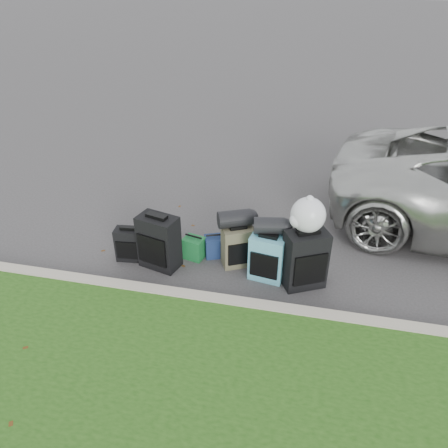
% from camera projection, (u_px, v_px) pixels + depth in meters
% --- Properties ---
extents(ground, '(120.00, 120.00, 0.00)m').
position_uv_depth(ground, '(228.00, 262.00, 6.65)').
color(ground, '#383535').
rests_on(ground, ground).
extents(curb, '(120.00, 0.18, 0.15)m').
position_uv_depth(curb, '(212.00, 301.00, 5.77)').
color(curb, '#9E937F').
rests_on(curb, ground).
extents(suitcase_small_black, '(0.44, 0.27, 0.52)m').
position_uv_depth(suitcase_small_black, '(130.00, 244.00, 6.60)').
color(suitcase_small_black, black).
rests_on(suitcase_small_black, ground).
extents(suitcase_large_black_left, '(0.64, 0.48, 0.82)m').
position_uv_depth(suitcase_large_black_left, '(159.00, 242.00, 6.38)').
color(suitcase_large_black_left, black).
rests_on(suitcase_large_black_left, ground).
extents(suitcase_olive, '(0.53, 0.46, 0.63)m').
position_uv_depth(suitcase_olive, '(238.00, 246.00, 6.46)').
color(suitcase_olive, '#423F2C').
rests_on(suitcase_olive, ground).
extents(suitcase_teal, '(0.52, 0.36, 0.69)m').
position_uv_depth(suitcase_teal, '(267.00, 258.00, 6.16)').
color(suitcase_teal, teal).
rests_on(suitcase_teal, ground).
extents(suitcase_large_black_right, '(0.66, 0.56, 0.85)m').
position_uv_depth(suitcase_large_black_right, '(305.00, 259.00, 5.98)').
color(suitcase_large_black_right, black).
rests_on(suitcase_large_black_right, ground).
extents(tote_green, '(0.35, 0.30, 0.34)m').
position_uv_depth(tote_green, '(194.00, 248.00, 6.68)').
color(tote_green, '#16632C').
rests_on(tote_green, ground).
extents(tote_navy, '(0.38, 0.34, 0.33)m').
position_uv_depth(tote_navy, '(215.00, 246.00, 6.73)').
color(tote_navy, '#16274F').
rests_on(tote_navy, ground).
extents(duffel_left, '(0.54, 0.43, 0.26)m').
position_uv_depth(duffel_left, '(234.00, 219.00, 6.28)').
color(duffel_left, black).
rests_on(duffel_left, suitcase_olive).
extents(duffel_right, '(0.46, 0.31, 0.24)m').
position_uv_depth(duffel_right, '(269.00, 226.00, 6.01)').
color(duffel_right, black).
rests_on(duffel_right, suitcase_teal).
extents(trash_bag, '(0.46, 0.46, 0.46)m').
position_uv_depth(trash_bag, '(308.00, 215.00, 5.72)').
color(trash_bag, silver).
rests_on(trash_bag, suitcase_large_black_right).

